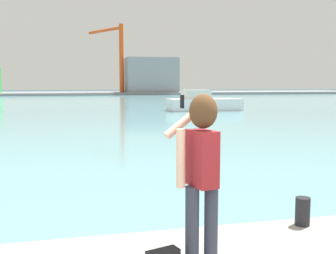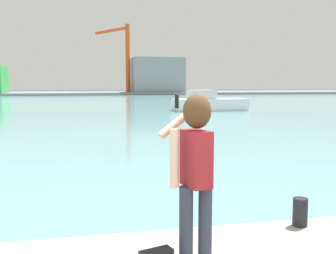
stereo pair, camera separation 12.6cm
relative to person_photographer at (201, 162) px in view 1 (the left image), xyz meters
name	(u,v)px [view 1 (the left image)]	position (x,y,z in m)	size (l,w,h in m)	color
ground_plane	(83,103)	(-0.03, 49.03, -1.72)	(220.00, 220.00, 0.00)	#334751
harbor_water	(83,102)	(-0.03, 51.03, -1.71)	(140.00, 100.00, 0.02)	#6BA8B2
far_shore_dock	(79,93)	(-0.03, 91.03, -1.46)	(140.00, 20.00, 0.51)	gray
person_photographer	(201,162)	(0.00, 0.00, 0.00)	(0.53, 0.54, 1.74)	#2D3342
harbor_bollard	(303,211)	(1.65, 0.79, -0.88)	(0.19, 0.19, 0.37)	black
boat_moored	(203,103)	(10.30, 31.03, -1.00)	(6.70, 2.62, 1.89)	white
warehouse_right	(150,75)	(16.05, 87.29, 2.65)	(11.40, 10.26, 7.71)	gray
port_crane	(116,50)	(8.45, 87.89, 8.33)	(7.14, 12.00, 15.06)	#D84C19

